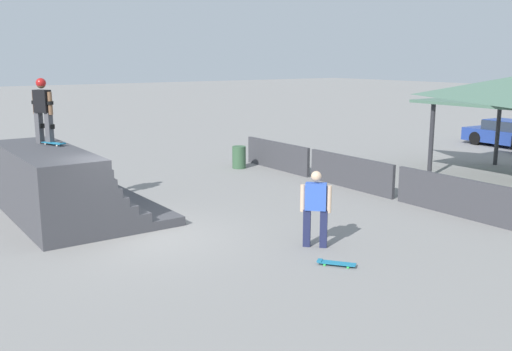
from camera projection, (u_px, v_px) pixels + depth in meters
The scene contains 9 objects.
ground_plane at pixel (138, 237), 13.52m from camera, with size 160.00×160.00×0.00m, color gray.
quarter_pipe_ramp at pixel (61, 188), 14.97m from camera, with size 5.01×3.51×1.87m.
skater_on_deck at pixel (43, 106), 15.32m from camera, with size 0.74×0.50×1.77m.
skateboard_on_deck at pixel (54, 143), 15.22m from camera, with size 0.83×0.47×0.09m.
bystander_walking at pixel (316, 205), 12.64m from camera, with size 0.57×0.57×1.73m.
skateboard_on_ground at pixel (335, 263), 11.63m from camera, with size 0.75×0.64×0.09m.
barrier_fence at pixel (350, 172), 18.48m from camera, with size 11.57×0.12×1.05m.
trash_bin at pixel (239, 157), 21.89m from camera, with size 0.52×0.52×0.85m, color #385B3D.
parked_car_blue at pixel (509, 134), 27.11m from camera, with size 4.29×1.96×1.27m.
Camera 1 is at (12.22, -5.13, 4.16)m, focal length 40.00 mm.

